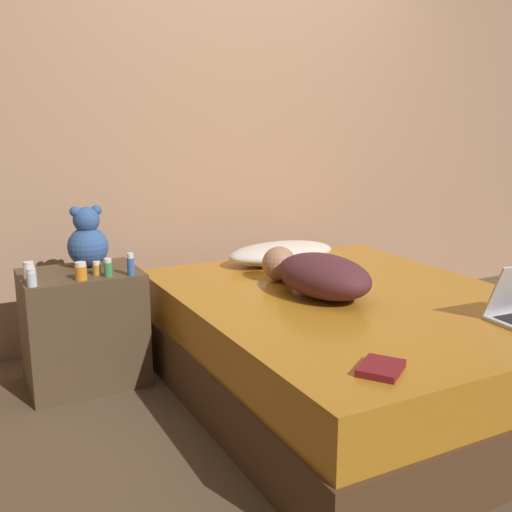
{
  "coord_description": "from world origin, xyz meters",
  "views": [
    {
      "loc": [
        -1.63,
        -2.14,
        1.27
      ],
      "look_at": [
        -0.38,
        0.24,
        0.66
      ],
      "focal_mm": 42.0,
      "sensor_mm": 36.0,
      "label": 1
    }
  ],
  "objects": [
    {
      "name": "ground_plane",
      "position": [
        0.0,
        0.0,
        0.0
      ],
      "size": [
        12.0,
        12.0,
        0.0
      ],
      "primitive_type": "plane",
      "color": "brown"
    },
    {
      "name": "wall_back",
      "position": [
        0.0,
        1.23,
        1.3
      ],
      "size": [
        8.0,
        0.06,
        2.6
      ],
      "color": "tan",
      "rests_on": "ground_plane"
    },
    {
      "name": "bed",
      "position": [
        0.0,
        0.0,
        0.24
      ],
      "size": [
        1.51,
        1.89,
        0.48
      ],
      "color": "#4C331E",
      "rests_on": "ground_plane"
    },
    {
      "name": "nightstand",
      "position": [
        -1.09,
        0.7,
        0.28
      ],
      "size": [
        0.55,
        0.42,
        0.56
      ],
      "color": "brown",
      "rests_on": "ground_plane"
    },
    {
      "name": "pillow",
      "position": [
        0.03,
        0.7,
        0.54
      ],
      "size": [
        0.64,
        0.32,
        0.12
      ],
      "color": "beige",
      "rests_on": "bed"
    },
    {
      "name": "person_lying",
      "position": [
        -0.13,
        0.1,
        0.57
      ],
      "size": [
        0.39,
        0.7,
        0.19
      ],
      "rotation": [
        0.0,
        0.0,
        0.12
      ],
      "color": "#4C2328",
      "rests_on": "bed"
    },
    {
      "name": "teddy_bear",
      "position": [
        -1.02,
        0.79,
        0.69
      ],
      "size": [
        0.2,
        0.2,
        0.3
      ],
      "color": "#335693",
      "rests_on": "nightstand"
    },
    {
      "name": "bottle_green",
      "position": [
        -0.99,
        0.55,
        0.61
      ],
      "size": [
        0.04,
        0.04,
        0.09
      ],
      "color": "#3D8E4C",
      "rests_on": "nightstand"
    },
    {
      "name": "bottle_amber",
      "position": [
        -1.03,
        0.61,
        0.59
      ],
      "size": [
        0.04,
        0.04,
        0.06
      ],
      "color": "gold",
      "rests_on": "nightstand"
    },
    {
      "name": "bottle_white",
      "position": [
        -1.32,
        0.64,
        0.61
      ],
      "size": [
        0.05,
        0.05,
        0.09
      ],
      "color": "white",
      "rests_on": "nightstand"
    },
    {
      "name": "bottle_blue",
      "position": [
        -0.89,
        0.52,
        0.62
      ],
      "size": [
        0.03,
        0.03,
        0.11
      ],
      "color": "#3866B2",
      "rests_on": "nightstand"
    },
    {
      "name": "bottle_orange",
      "position": [
        -1.11,
        0.55,
        0.6
      ],
      "size": [
        0.05,
        0.05,
        0.08
      ],
      "color": "orange",
      "rests_on": "nightstand"
    },
    {
      "name": "bottle_clear",
      "position": [
        -1.32,
        0.54,
        0.6
      ],
      "size": [
        0.04,
        0.04,
        0.08
      ],
      "color": "silver",
      "rests_on": "nightstand"
    },
    {
      "name": "book",
      "position": [
        -0.43,
        -0.73,
        0.49
      ],
      "size": [
        0.2,
        0.2,
        0.02
      ],
      "rotation": [
        0.0,
        0.0,
        0.62
      ],
      "color": "maroon",
      "rests_on": "bed"
    }
  ]
}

